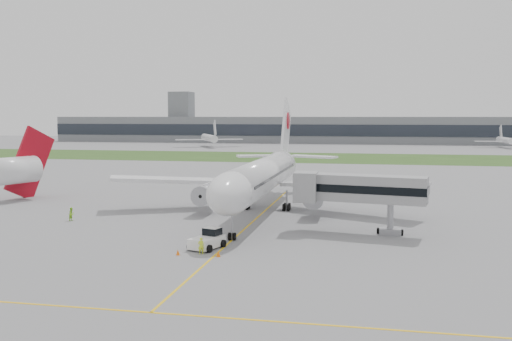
% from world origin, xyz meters
% --- Properties ---
extents(ground, '(600.00, 600.00, 0.00)m').
position_xyz_m(ground, '(0.00, 0.00, 0.00)').
color(ground, gray).
rests_on(ground, ground).
extents(apron_markings, '(70.00, 70.00, 0.04)m').
position_xyz_m(apron_markings, '(0.00, -5.00, 0.00)').
color(apron_markings, yellow).
rests_on(apron_markings, ground).
extents(grass_strip, '(600.00, 50.00, 0.02)m').
position_xyz_m(grass_strip, '(0.00, 120.00, 0.01)').
color(grass_strip, '#29481B').
rests_on(grass_strip, ground).
extents(terminal_building, '(320.00, 22.30, 14.00)m').
position_xyz_m(terminal_building, '(0.00, 229.87, 7.00)').
color(terminal_building, gray).
rests_on(terminal_building, ground).
extents(control_tower, '(12.00, 12.00, 56.00)m').
position_xyz_m(control_tower, '(-90.00, 232.00, 0.00)').
color(control_tower, gray).
rests_on(control_tower, ground).
extents(airliner, '(48.13, 53.95, 17.88)m').
position_xyz_m(airliner, '(0.00, 4.87, 5.66)').
color(airliner, white).
rests_on(airliner, ground).
extents(pushback_tug, '(3.77, 4.67, 2.13)m').
position_xyz_m(pushback_tug, '(-1.60, -19.32, 0.98)').
color(pushback_tug, white).
rests_on(pushback_tug, ground).
extents(jet_bridge, '(16.32, 6.10, 7.44)m').
position_xyz_m(jet_bridge, '(13.86, -8.09, 5.50)').
color(jet_bridge, '#969598').
rests_on(jet_bridge, ground).
extents(safety_cone_left, '(0.42, 0.42, 0.58)m').
position_xyz_m(safety_cone_left, '(-3.80, -23.03, 0.29)').
color(safety_cone_left, orange).
rests_on(safety_cone_left, ground).
extents(safety_cone_right, '(0.44, 0.44, 0.61)m').
position_xyz_m(safety_cone_right, '(0.50, -22.87, 0.30)').
color(safety_cone_right, orange).
rests_on(safety_cone_right, ground).
extents(ground_crew_near, '(0.77, 0.71, 1.77)m').
position_xyz_m(ground_crew_near, '(-1.58, -22.14, 0.89)').
color(ground_crew_near, '#E1FF2A').
rests_on(ground_crew_near, ground).
extents(ground_crew_far, '(0.82, 0.99, 1.85)m').
position_xyz_m(ground_crew_far, '(-24.64, -7.28, 0.92)').
color(ground_crew_far, '#93DF25').
rests_on(ground_crew_far, ground).
extents(neighbor_aircraft, '(7.75, 16.57, 13.41)m').
position_xyz_m(neighbor_aircraft, '(-43.83, 7.67, 5.31)').
color(neighbor_aircraft, '#A80918').
rests_on(neighbor_aircraft, ground).
extents(distant_aircraft_left, '(40.37, 38.64, 12.03)m').
position_xyz_m(distant_aircraft_left, '(-58.38, 178.21, 0.00)').
color(distant_aircraft_left, white).
rests_on(distant_aircraft_left, ground).
extents(distant_aircraft_right, '(26.43, 23.41, 9.96)m').
position_xyz_m(distant_aircraft_right, '(75.51, 197.82, 0.00)').
color(distant_aircraft_right, white).
rests_on(distant_aircraft_right, ground).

